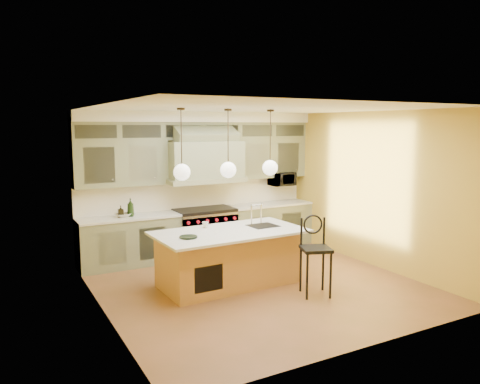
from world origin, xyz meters
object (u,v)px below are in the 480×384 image
kitchen_island (229,257)px  microwave (282,179)px  counter_stool (315,250)px  range (205,231)px

kitchen_island → microwave: size_ratio=4.62×
kitchen_island → counter_stool: kitchen_island is taller
range → counter_stool: (0.57, -2.91, 0.23)m
range → counter_stool: size_ratio=0.96×
kitchen_island → counter_stool: 1.46m
microwave → counter_stool: bearing=-114.6°
range → kitchen_island: 1.89m
kitchen_island → microwave: 3.20m
range → counter_stool: counter_stool is taller
kitchen_island → counter_stool: bearing=-49.6°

